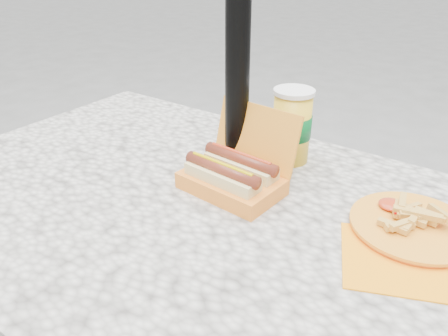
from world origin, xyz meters
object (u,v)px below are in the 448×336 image
Objects in this scene: umbrella_pole at (238,1)px; soda_cup at (292,126)px; fries_plate at (411,226)px; hotdog_box at (233,174)px.

umbrella_pole is 13.13× the size of soda_cup.
umbrella_pole is 0.30m from soda_cup.
umbrella_pole reaches higher than soda_cup.
fries_plate is (0.38, -0.03, -0.34)m from umbrella_pole.
fries_plate is at bearing -4.06° from umbrella_pole.
hotdog_box is at bearing -59.43° from umbrella_pole.
hotdog_box is (0.05, -0.09, -0.31)m from umbrella_pole.
fries_plate is 0.34m from soda_cup.
soda_cup is (0.03, 0.19, 0.05)m from hotdog_box.
soda_cup is at bearing 85.69° from hotdog_box.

